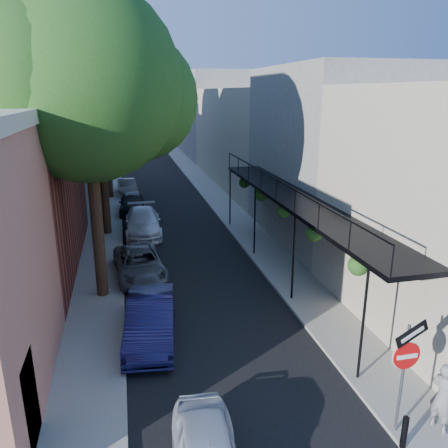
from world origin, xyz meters
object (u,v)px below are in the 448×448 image
sign_post (406,360)px  parked_car_e (132,203)px  bollard (404,432)px  parked_car_b (151,320)px  oak_mid (105,105)px  parked_car_c (140,264)px  parked_car_f (127,187)px  pedestrian (443,397)px  oak_near (98,88)px  oak_far (109,84)px  parked_car_d (143,222)px

sign_post → parked_car_e: size_ratio=0.74×
bollard → parked_car_b: bearing=130.8°
oak_mid → parked_car_c: (1.13, -6.59, -6.46)m
parked_car_f → oak_mid: bearing=-100.1°
sign_post → parked_car_b: size_ratio=0.70×
parked_car_c → pedestrian: (6.46, -10.82, 0.40)m
sign_post → parked_car_e: sign_post is taller
oak_near → oak_far: 17.01m
oak_near → oak_mid: oak_near is taller
oak_near → parked_car_c: (1.08, 1.38, -7.28)m
bollard → parked_car_c: size_ratio=0.19×
oak_mid → parked_car_c: size_ratio=2.37×
sign_post → bollard: 1.60m
parked_car_b → parked_car_f: 21.44m
oak_far → parked_car_f: size_ratio=3.24×
parked_car_b → parked_car_e: 15.92m
oak_far → parked_car_c: size_ratio=2.76×
parked_car_f → pedestrian: (6.69, -27.10, 0.39)m
parked_car_b → parked_car_f: (-0.36, 21.44, -0.10)m
oak_near → pedestrian: size_ratio=6.53×
parked_car_e → parked_car_f: parked_car_e is taller
oak_far → parked_car_c: (1.07, -15.63, -7.66)m
oak_mid → parked_car_f: oak_mid is taller
sign_post → parked_car_d: (-4.99, 16.73, -1.35)m
bollard → parked_car_d: parked_car_d is taller
oak_mid → bollard: bearing=-70.1°
parked_car_c → parked_car_e: (-0.03, 10.76, 0.09)m
oak_far → parked_car_e: bearing=-77.9°
bollard → parked_car_b: (-5.16, 5.98, 0.18)m
parked_car_c → parked_car_f: parked_car_f is taller
parked_car_e → parked_car_d: bearing=-81.7°
parked_car_e → parked_car_f: size_ratio=1.10×
parked_car_c → parked_car_d: parked_car_d is taller
parked_car_c → parked_car_d: size_ratio=0.91×
parked_car_d → parked_car_b: bearing=-90.6°
oak_mid → oak_near: bearing=-89.6°
oak_far → parked_car_e: size_ratio=2.94×
oak_near → parked_car_b: size_ratio=2.68×
sign_post → parked_car_e: bearing=104.3°
bollard → parked_car_b: parked_car_b is taller
bollard → oak_mid: oak_mid is taller
oak_mid → pedestrian: (7.59, -17.41, -6.06)m
bollard → oak_far: size_ratio=0.07×
oak_far → pedestrian: 28.44m
oak_far → parked_car_f: oak_far is taller
oak_far → parked_car_d: 12.29m
sign_post → parked_car_b: (-5.32, 5.51, -1.33)m
oak_near → pedestrian: bearing=-51.4°
parked_car_b → pedestrian: bearing=-35.3°
sign_post → pedestrian: size_ratio=1.71×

